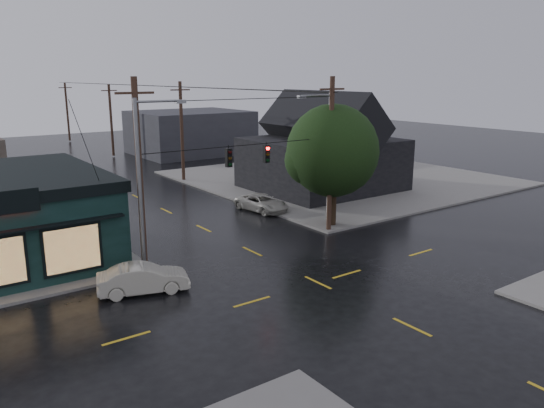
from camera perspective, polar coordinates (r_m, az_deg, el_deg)
ground_plane at (r=27.16m, az=4.96°, el=-8.42°), size 160.00×160.00×0.00m
sidewalk_ne at (r=54.38m, az=7.27°, el=2.83°), size 28.00×28.00×0.15m
ne_building at (r=48.19m, az=5.47°, el=6.79°), size 12.60×11.60×8.75m
corner_tree at (r=35.97m, az=6.54°, el=5.68°), size 6.26×6.26×8.25m
utility_pole_nw at (r=29.23m, az=-13.46°, el=-7.13°), size 2.00×0.32×10.15m
utility_pole_ne at (r=35.83m, az=6.09°, el=-2.93°), size 2.00×0.32×10.15m
utility_pole_far_a at (r=53.31m, az=-9.47°, el=2.46°), size 2.00×0.32×9.65m
utility_pole_far_b at (r=71.57m, az=-16.66°, el=4.91°), size 2.00×0.32×9.15m
utility_pole_far_c at (r=90.56m, az=-20.91°, el=6.31°), size 2.00×0.32×9.15m
span_signal_assembly at (r=30.76m, az=-2.62°, el=5.26°), size 13.00×0.48×1.23m
streetlight_nw at (r=28.51m, az=-13.48°, el=-7.66°), size 5.40×0.30×9.15m
streetlight_ne at (r=36.65m, az=5.95°, el=-2.55°), size 5.40×0.30×9.15m
bg_building_east at (r=72.16m, az=-8.83°, el=7.63°), size 14.00×12.00×5.60m
sedan_cream at (r=26.37m, az=-13.68°, el=-7.81°), size 4.56×2.70×1.42m
suv_silver at (r=40.79m, az=-1.10°, el=0.13°), size 2.76×4.87×1.28m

